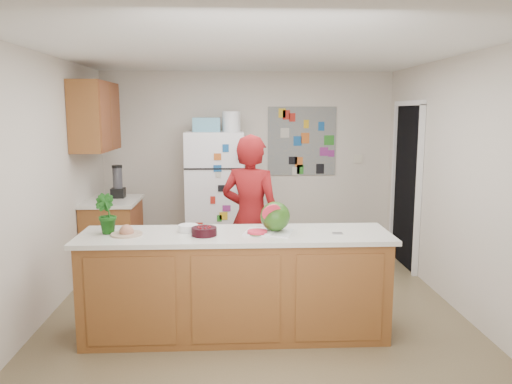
{
  "coord_description": "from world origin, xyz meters",
  "views": [
    {
      "loc": [
        -0.22,
        -4.68,
        1.95
      ],
      "look_at": [
        0.01,
        0.2,
        1.17
      ],
      "focal_mm": 35.0,
      "sensor_mm": 36.0,
      "label": 1
    }
  ],
  "objects_px": {
    "refrigerator": "(215,196)",
    "person": "(251,219)",
    "cherry_bowl": "(204,231)",
    "watermelon": "(275,216)"
  },
  "relations": [
    {
      "from": "refrigerator",
      "to": "person",
      "type": "height_order",
      "value": "person"
    },
    {
      "from": "person",
      "to": "cherry_bowl",
      "type": "bearing_deg",
      "value": 87.11
    },
    {
      "from": "refrigerator",
      "to": "watermelon",
      "type": "xyz_separation_m",
      "value": [
        0.59,
        -2.36,
        0.21
      ]
    },
    {
      "from": "watermelon",
      "to": "cherry_bowl",
      "type": "bearing_deg",
      "value": -172.14
    },
    {
      "from": "refrigerator",
      "to": "person",
      "type": "xyz_separation_m",
      "value": [
        0.41,
        -1.56,
        0.02
      ]
    },
    {
      "from": "person",
      "to": "watermelon",
      "type": "height_order",
      "value": "person"
    },
    {
      "from": "person",
      "to": "watermelon",
      "type": "distance_m",
      "value": 0.85
    },
    {
      "from": "person",
      "to": "cherry_bowl",
      "type": "xyz_separation_m",
      "value": [
        -0.43,
        -0.89,
        0.09
      ]
    },
    {
      "from": "person",
      "to": "watermelon",
      "type": "xyz_separation_m",
      "value": [
        0.18,
        -0.8,
        0.19
      ]
    },
    {
      "from": "cherry_bowl",
      "to": "person",
      "type": "bearing_deg",
      "value": 64.26
    }
  ]
}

